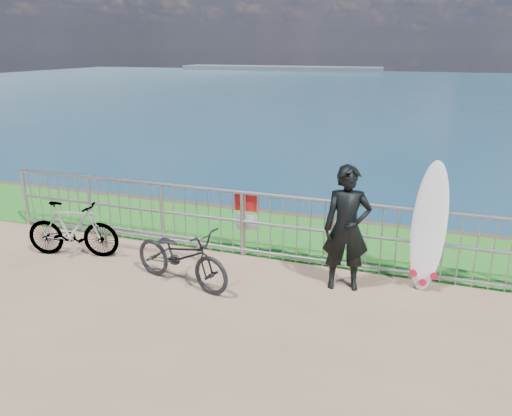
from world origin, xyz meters
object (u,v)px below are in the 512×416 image
at_px(bicycle_near, 181,256).
at_px(bicycle_far, 72,229).
at_px(surfer, 347,229).
at_px(surfboard, 428,231).

distance_m(bicycle_near, bicycle_far, 2.21).
bearing_deg(surfer, bicycle_far, 171.36).
bearing_deg(bicycle_far, bicycle_near, -111.59).
xyz_separation_m(surfer, bicycle_near, (-2.27, -0.70, -0.46)).
relative_size(surfer, surfboard, 0.98).
distance_m(surfboard, bicycle_far, 5.61).
height_order(surfer, surfboard, surfboard).
distance_m(surfer, bicycle_far, 4.49).
bearing_deg(bicycle_near, surfboard, -57.11).
bearing_deg(surfboard, bicycle_near, -161.50).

